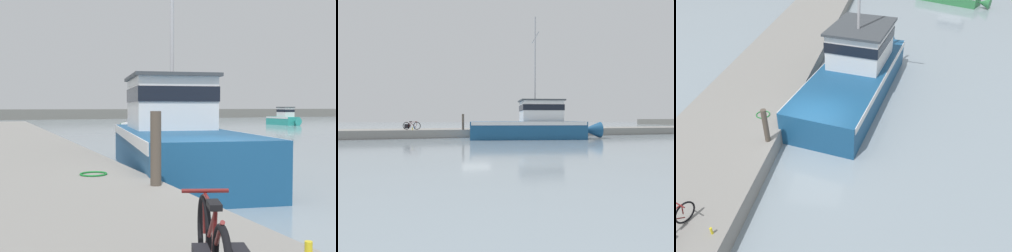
% 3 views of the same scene
% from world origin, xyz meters
% --- Properties ---
extents(ground_plane, '(320.00, 320.00, 0.00)m').
position_xyz_m(ground_plane, '(0.00, 0.00, 0.00)').
color(ground_plane, '#84939E').
extents(dock_pier, '(4.88, 80.00, 0.76)m').
position_xyz_m(dock_pier, '(-3.82, 0.00, 0.38)').
color(dock_pier, gray).
rests_on(dock_pier, ground_plane).
extents(far_shoreline, '(180.00, 5.00, 1.90)m').
position_xyz_m(far_shoreline, '(30.00, 74.31, 0.95)').
color(far_shoreline, slate).
rests_on(far_shoreline, ground_plane).
extents(fishing_boat_main, '(5.24, 11.90, 10.77)m').
position_xyz_m(fishing_boat_main, '(1.23, 4.95, 1.31)').
color(fishing_boat_main, navy).
rests_on(fishing_boat_main, ground_plane).
extents(boat_red_outer, '(1.97, 5.41, 2.35)m').
position_xyz_m(boat_red_outer, '(30.33, 36.11, 0.90)').
color(boat_red_outer, teal).
rests_on(boat_red_outer, ground_plane).
extents(boat_green_anchored, '(6.85, 4.53, 5.04)m').
position_xyz_m(boat_green_anchored, '(8.43, 23.89, 0.92)').
color(boat_green_anchored, '#337F47').
rests_on(boat_green_anchored, ground_plane).
extents(mooring_post, '(0.22, 0.22, 1.46)m').
position_xyz_m(mooring_post, '(-1.66, -0.96, 1.49)').
color(mooring_post, '#51473D').
rests_on(mooring_post, dock_pier).
extents(hose_coil, '(0.62, 0.62, 0.04)m').
position_xyz_m(hose_coil, '(-2.51, 0.80, 0.78)').
color(hose_coil, '#197A2D').
rests_on(hose_coil, dock_pier).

